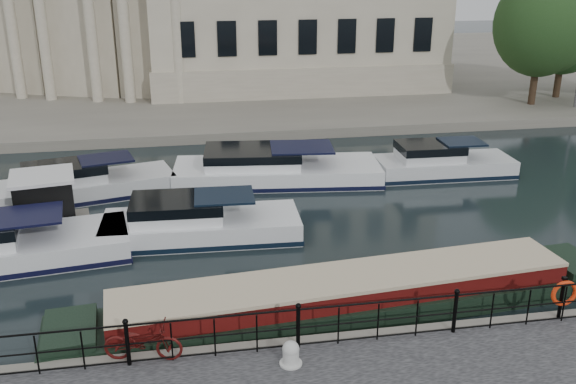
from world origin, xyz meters
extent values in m
plane|color=black|center=(0.00, 0.00, 0.00)|extent=(160.00, 160.00, 0.00)
cube|color=#6B665B|center=(0.00, 39.00, 0.28)|extent=(120.00, 42.00, 0.55)
cylinder|color=black|center=(-4.00, -2.25, 1.10)|extent=(0.10, 0.10, 1.10)
sphere|color=black|center=(-4.00, -2.25, 1.70)|extent=(0.14, 0.14, 0.14)
cylinder|color=black|center=(0.00, -2.25, 1.10)|extent=(0.10, 0.10, 1.10)
sphere|color=black|center=(0.00, -2.25, 1.70)|extent=(0.14, 0.14, 0.14)
cylinder|color=black|center=(4.00, -2.25, 1.10)|extent=(0.10, 0.10, 1.10)
sphere|color=black|center=(4.00, -2.25, 1.70)|extent=(0.14, 0.14, 0.14)
cylinder|color=black|center=(0.00, -2.25, 1.60)|extent=(24.00, 0.05, 0.05)
cylinder|color=black|center=(0.00, -2.25, 1.10)|extent=(24.00, 0.04, 0.04)
cylinder|color=black|center=(0.00, -2.25, 0.63)|extent=(24.00, 0.04, 0.04)
cube|color=#9E937F|center=(6.00, 33.00, 1.55)|extent=(20.30, 14.30, 2.00)
cube|color=#ADA38C|center=(-3.33, 29.02, 6.05)|extent=(5.73, 4.06, 11.00)
cylinder|color=#ADA38C|center=(-2.28, 26.16, 5.45)|extent=(0.70, 0.70, 9.80)
cylinder|color=#ADA38C|center=(-5.49, 26.87, 5.45)|extent=(0.70, 0.70, 9.80)
cube|color=#ADA38C|center=(-8.29, 30.44, 6.05)|extent=(5.90, 4.56, 11.00)
cylinder|color=#ADA38C|center=(-7.59, 27.47, 5.45)|extent=(0.70, 0.70, 9.80)
cylinder|color=#ADA38C|center=(-10.69, 28.56, 5.45)|extent=(0.70, 0.70, 9.80)
cube|color=#ADA38C|center=(-13.04, 32.44, 6.05)|extent=(5.99, 4.99, 11.00)
cylinder|color=#ADA38C|center=(-12.70, 29.41, 5.45)|extent=(0.70, 0.70, 9.80)
imported|color=#4A0E0D|center=(-3.66, -2.10, 1.04)|extent=(1.94, 0.98, 0.97)
cylinder|color=beige|center=(-0.29, -2.88, 0.75)|extent=(0.38, 0.38, 0.40)
sphere|color=beige|center=(-0.29, -2.88, 0.95)|extent=(0.40, 0.40, 0.40)
cylinder|color=beige|center=(-0.29, -2.88, 0.57)|extent=(0.53, 0.53, 0.04)
cylinder|color=black|center=(7.00, -2.10, 1.13)|extent=(0.10, 0.10, 1.16)
cube|color=black|center=(7.00, -2.10, 1.71)|extent=(0.12, 0.12, 0.08)
torus|color=red|center=(7.00, -2.18, 1.32)|extent=(0.73, 0.12, 0.73)
cube|color=black|center=(1.76, -0.06, 0.10)|extent=(16.27, 3.59, 0.97)
cube|color=#500C0B|center=(1.76, -0.06, 0.75)|extent=(13.03, 2.98, 0.75)
cube|color=#C8B491|center=(1.76, -0.06, 1.15)|extent=(13.03, 3.04, 0.11)
cube|color=#6B665B|center=(-7.50, 7.65, 0.05)|extent=(3.36, 2.95, 0.25)
cube|color=black|center=(-7.50, 7.65, 1.10)|extent=(2.30, 2.30, 1.79)
cube|color=silver|center=(-7.50, 7.65, 2.05)|extent=(2.53, 2.53, 0.12)
cube|color=black|center=(-7.78, 5.11, 1.55)|extent=(2.84, 2.29, 0.08)
cube|color=white|center=(-1.94, 5.90, 0.20)|extent=(7.03, 2.85, 1.20)
cube|color=black|center=(-1.94, 5.90, 0.12)|extent=(7.10, 2.88, 0.18)
cube|color=white|center=(-2.77, 5.93, 1.05)|extent=(3.20, 2.23, 0.90)
cube|color=black|center=(-1.11, 5.86, 1.55)|extent=(2.15, 1.88, 0.08)
cube|color=silver|center=(-6.43, 10.92, 0.20)|extent=(7.40, 4.00, 1.20)
cube|color=black|center=(-6.43, 10.92, 0.12)|extent=(7.47, 4.04, 0.18)
cube|color=silver|center=(-7.25, 10.72, 1.05)|extent=(3.54, 2.66, 0.90)
cube|color=black|center=(-5.61, 11.13, 1.55)|extent=(2.45, 2.13, 0.08)
cube|color=white|center=(1.67, 11.47, 0.20)|extent=(9.35, 4.09, 1.20)
cube|color=black|center=(1.67, 11.47, 0.12)|extent=(9.45, 4.13, 0.18)
cube|color=white|center=(0.59, 11.58, 1.05)|extent=(4.33, 3.00, 0.90)
cube|color=black|center=(2.76, 11.35, 1.55)|extent=(2.94, 2.48, 0.08)
cube|color=silver|center=(9.35, 10.99, 0.20)|extent=(6.26, 2.50, 1.20)
cube|color=black|center=(9.35, 10.99, 0.12)|extent=(6.32, 2.52, 0.18)
cube|color=silver|center=(8.61, 11.02, 1.05)|extent=(2.84, 1.99, 0.90)
cube|color=black|center=(10.09, 10.97, 1.55)|extent=(1.90, 1.68, 0.08)
cylinder|color=black|center=(19.79, 21.81, 1.88)|extent=(0.44, 0.44, 2.66)
ellipsoid|color=#193812|center=(19.79, 21.81, 5.49)|extent=(5.78, 5.78, 6.39)
sphere|color=#193812|center=(20.39, 21.41, 4.73)|extent=(4.26, 4.26, 4.26)
cylinder|color=black|center=(22.57, 23.54, 1.70)|extent=(0.44, 0.44, 2.31)
ellipsoid|color=#133812|center=(22.57, 23.54, 4.84)|extent=(5.01, 5.01, 5.54)
sphere|color=#133812|center=(23.17, 23.14, 4.18)|extent=(3.69, 3.69, 3.69)
camera|label=1|loc=(-2.54, -15.30, 9.51)|focal=40.00mm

